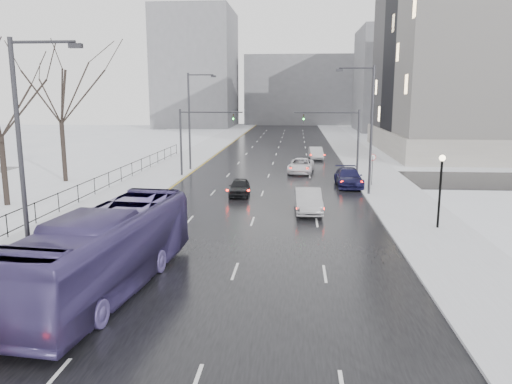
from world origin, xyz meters
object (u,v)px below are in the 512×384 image
(tree_park_d, at_px, (8,206))
(streetlight_r_mid, at_px, (369,124))
(bus, at_px, (107,250))
(sedan_center_near, at_px, (240,187))
(streetlight_l_near, at_px, (25,150))
(mast_signal_right, at_px, (347,135))
(sedan_right_distant, at_px, (316,153))
(sedan_right_cross, at_px, (301,166))
(streetlight_l_far, at_px, (191,117))
(lamppost_r_mid, at_px, (441,181))
(no_uturn_sign, at_px, (373,160))
(sedan_right_near, at_px, (308,200))
(tree_park_e, at_px, (66,182))
(sedan_right_far, at_px, (349,177))
(mast_signal_left, at_px, (192,134))

(tree_park_d, distance_m, streetlight_r_mid, 27.24)
(bus, relative_size, sedan_center_near, 3.08)
(tree_park_d, bearing_deg, streetlight_l_near, -55.47)
(tree_park_d, xyz_separation_m, streetlight_l_near, (9.63, -14.00, 5.62))
(streetlight_l_near, xyz_separation_m, bus, (3.37, -0.59, -3.91))
(mast_signal_right, relative_size, sedan_right_distant, 1.46)
(mast_signal_right, bearing_deg, sedan_right_distant, 98.97)
(tree_park_d, distance_m, bus, 19.62)
(tree_park_d, xyz_separation_m, streetlight_r_mid, (25.97, 6.00, 5.62))
(bus, relative_size, sedan_right_cross, 2.29)
(streetlight_l_far, bearing_deg, lamppost_r_mid, -48.94)
(streetlight_r_mid, xyz_separation_m, sedan_right_cross, (-5.01, 11.16, -4.85))
(streetlight_l_near, relative_size, sedan_right_distant, 2.24)
(no_uturn_sign, height_order, bus, bus)
(bus, relative_size, sedan_right_near, 2.45)
(sedan_right_distant, bearing_deg, bus, -106.57)
(tree_park_e, height_order, streetlight_l_near, streetlight_l_near)
(streetlight_r_mid, distance_m, sedan_right_far, 6.25)
(streetlight_l_far, height_order, sedan_right_near, streetlight_l_far)
(sedan_center_near, bearing_deg, no_uturn_sign, 21.19)
(mast_signal_right, height_order, sedan_right_near, mast_signal_right)
(no_uturn_sign, xyz_separation_m, sedan_center_near, (-10.94, -4.86, -1.60))
(sedan_center_near, xyz_separation_m, sedan_right_far, (8.94, 4.73, 0.11))
(sedan_right_cross, relative_size, sedan_right_far, 0.98)
(mast_signal_left, bearing_deg, bus, -84.95)
(streetlight_l_near, bearing_deg, sedan_right_distant, 72.66)
(tree_park_d, height_order, sedan_right_far, tree_park_d)
(lamppost_r_mid, relative_size, sedan_right_far, 0.81)
(no_uturn_sign, height_order, sedan_right_far, no_uturn_sign)
(sedan_right_near, height_order, sedan_right_cross, sedan_right_near)
(mast_signal_left, bearing_deg, sedan_right_far, -15.86)
(sedan_center_near, relative_size, sedan_right_distant, 0.87)
(sedan_right_near, bearing_deg, mast_signal_right, 72.40)
(sedan_right_near, distance_m, sedan_right_distant, 28.56)
(tree_park_e, relative_size, sedan_right_cross, 2.58)
(mast_signal_left, bearing_deg, tree_park_d, -126.80)
(lamppost_r_mid, height_order, sedan_right_far, lamppost_r_mid)
(mast_signal_left, relative_size, bus, 0.54)
(lamppost_r_mid, relative_size, sedan_right_cross, 0.82)
(streetlight_r_mid, height_order, lamppost_r_mid, streetlight_r_mid)
(tree_park_d, xyz_separation_m, mast_signal_left, (10.47, 14.00, 4.11))
(tree_park_e, xyz_separation_m, streetlight_l_near, (10.03, -24.00, 5.62))
(sedan_right_distant, bearing_deg, sedan_right_near, -96.77)
(streetlight_l_far, relative_size, sedan_right_cross, 1.91)
(mast_signal_right, xyz_separation_m, sedan_right_near, (-3.83, -14.16, -3.26))
(tree_park_e, xyz_separation_m, sedan_right_distant, (23.26, 18.35, 0.77))
(sedan_right_cross, bearing_deg, mast_signal_right, -31.64)
(streetlight_r_mid, bearing_deg, tree_park_d, -166.99)
(streetlight_l_far, height_order, sedan_right_distant, streetlight_l_far)
(streetlight_l_near, height_order, no_uturn_sign, streetlight_l_near)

